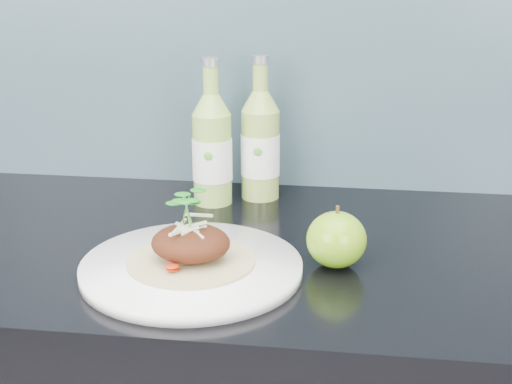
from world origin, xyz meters
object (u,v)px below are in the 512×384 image
dinner_plate (192,268)px  green_apple (336,240)px  cider_bottle_left (212,149)px  cider_bottle_right (260,145)px

dinner_plate → green_apple: green_apple is taller
cider_bottle_left → cider_bottle_right: same height
green_apple → cider_bottle_right: size_ratio=0.40×
dinner_plate → green_apple: bearing=14.7°
dinner_plate → cider_bottle_left: cider_bottle_left is taller
cider_bottle_left → green_apple: bearing=-28.0°
dinner_plate → cider_bottle_right: (0.05, 0.33, 0.09)m
dinner_plate → cider_bottle_right: bearing=81.3°
cider_bottle_right → cider_bottle_left: bearing=-156.3°
dinner_plate → cider_bottle_right: cider_bottle_right is taller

